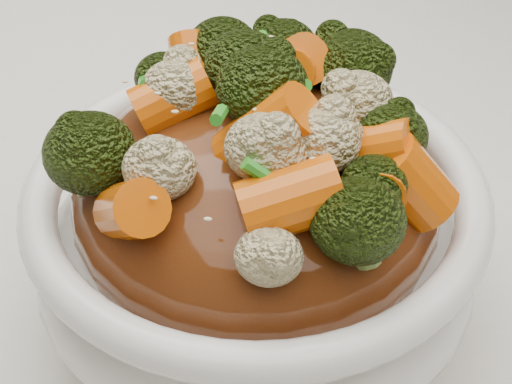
# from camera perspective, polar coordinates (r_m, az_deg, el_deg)

# --- Properties ---
(tablecloth) EXTENTS (1.20, 0.80, 0.04)m
(tablecloth) POSITION_cam_1_polar(r_m,az_deg,el_deg) (0.43, -0.23, -5.76)
(tablecloth) COLOR silver
(tablecloth) RESTS_ON dining_table
(bowl) EXTENTS (0.22, 0.22, 0.08)m
(bowl) POSITION_cam_1_polar(r_m,az_deg,el_deg) (0.36, -0.00, -3.66)
(bowl) COLOR white
(bowl) RESTS_ON tablecloth
(sauce_base) EXTENTS (0.17, 0.17, 0.09)m
(sauce_base) POSITION_cam_1_polar(r_m,az_deg,el_deg) (0.34, -0.00, -0.36)
(sauce_base) COLOR #52250E
(sauce_base) RESTS_ON bowl
(carrots) EXTENTS (0.17, 0.17, 0.05)m
(carrots) POSITION_cam_1_polar(r_m,az_deg,el_deg) (0.31, -0.00, 7.85)
(carrots) COLOR #D75B07
(carrots) RESTS_ON sauce_base
(broccoli) EXTENTS (0.17, 0.17, 0.04)m
(broccoli) POSITION_cam_1_polar(r_m,az_deg,el_deg) (0.31, -0.00, 7.70)
(broccoli) COLOR black
(broccoli) RESTS_ON sauce_base
(cauliflower) EXTENTS (0.17, 0.17, 0.03)m
(cauliflower) POSITION_cam_1_polar(r_m,az_deg,el_deg) (0.31, -0.00, 7.41)
(cauliflower) COLOR beige
(cauliflower) RESTS_ON sauce_base
(scallions) EXTENTS (0.13, 0.13, 0.02)m
(scallions) POSITION_cam_1_polar(r_m,az_deg,el_deg) (0.31, -0.00, 8.00)
(scallions) COLOR #2B9322
(scallions) RESTS_ON sauce_base
(sesame_seeds) EXTENTS (0.16, 0.16, 0.01)m
(sesame_seeds) POSITION_cam_1_polar(r_m,az_deg,el_deg) (0.31, -0.00, 8.00)
(sesame_seeds) COLOR beige
(sesame_seeds) RESTS_ON sauce_base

